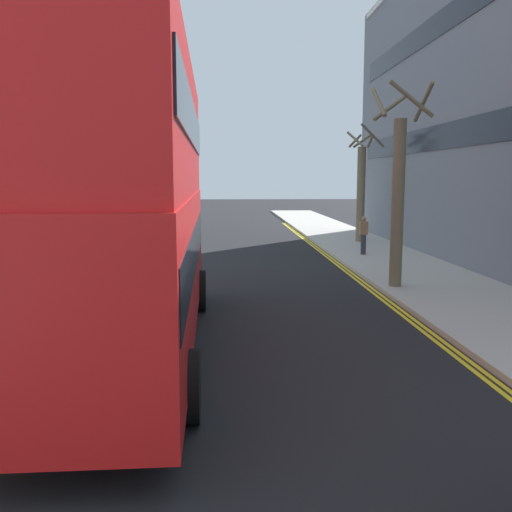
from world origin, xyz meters
TOP-DOWN VIEW (x-y plane):
  - sidewalk_right at (6.50, 16.00)m, footprint 4.00×80.00m
  - sidewalk_left at (-6.50, 16.00)m, footprint 4.00×80.00m
  - kerb_line_outer at (4.40, 14.00)m, footprint 0.10×56.00m
  - kerb_line_inner at (4.24, 14.00)m, footprint 0.10×56.00m
  - double_decker_bus_away at (-1.96, 10.49)m, footprint 2.96×10.85m
  - pedestrian_far at (5.77, 23.19)m, footprint 0.34×0.22m
  - street_tree_near at (6.82, 28.16)m, footprint 1.84×1.76m
  - street_tree_mid at (5.00, 16.13)m, footprint 1.51×1.55m

SIDE VIEW (x-z plane):
  - kerb_line_outer at x=4.40m, z-range 0.00..0.01m
  - kerb_line_inner at x=4.24m, z-range 0.00..0.01m
  - sidewalk_right at x=6.50m, z-range 0.00..0.14m
  - sidewalk_left at x=-6.50m, z-range 0.00..0.14m
  - pedestrian_far at x=5.77m, z-range 0.18..1.80m
  - street_tree_near at x=6.82m, z-range -0.13..5.75m
  - street_tree_mid at x=5.00m, z-range -0.01..5.91m
  - double_decker_bus_away at x=-1.96m, z-range 0.21..5.85m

